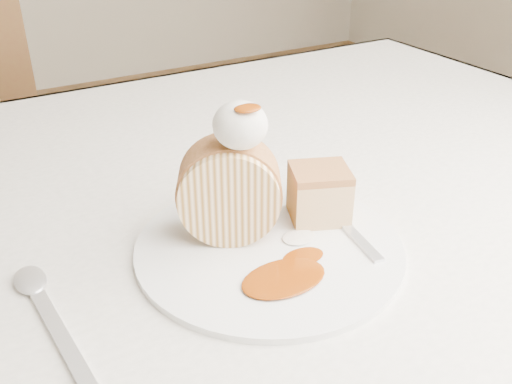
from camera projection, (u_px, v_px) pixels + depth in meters
table at (207, 245)px, 0.76m from camera, size 1.40×0.90×0.75m
plate at (269, 247)px, 0.59m from camera, size 0.36×0.36×0.01m
roulade_slice at (229, 191)px, 0.58m from camera, size 0.12×0.10×0.10m
cake_chunk at (319, 197)px, 0.62m from camera, size 0.08×0.08×0.05m
whipped_cream at (240, 125)px, 0.54m from camera, size 0.05×0.05×0.05m
caramel_drizzle at (247, 102)px, 0.52m from camera, size 0.03×0.02×0.01m
caramel_pool at (284, 278)px, 0.53m from camera, size 0.10×0.08×0.00m
fork at (350, 231)px, 0.61m from camera, size 0.05×0.17×0.00m
spoon at (62, 339)px, 0.47m from camera, size 0.04×0.18×0.00m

